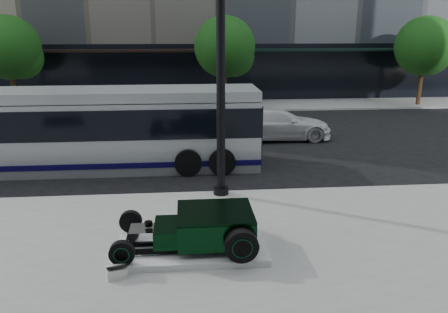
{
  "coord_description": "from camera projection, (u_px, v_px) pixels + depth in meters",
  "views": [
    {
      "loc": [
        -1.5,
        -14.8,
        5.04
      ],
      "look_at": [
        -0.36,
        -1.85,
        1.2
      ],
      "focal_mm": 35.0,
      "sensor_mm": 36.0,
      "label": 1
    }
  ],
  "objects": [
    {
      "name": "lamppost",
      "position": [
        221.0,
        65.0,
        12.37
      ],
      "size": [
        0.47,
        0.47,
        8.48
      ],
      "color": "black",
      "rests_on": "sidewalk_near"
    },
    {
      "name": "transit_bus",
      "position": [
        95.0,
        129.0,
        16.03
      ],
      "size": [
        12.12,
        2.88,
        2.92
      ],
      "color": "#A5ABAF",
      "rests_on": "ground"
    },
    {
      "name": "ground",
      "position": [
        229.0,
        174.0,
        15.69
      ],
      "size": [
        120.0,
        120.0,
        0.0
      ],
      "primitive_type": "plane",
      "color": "black",
      "rests_on": "ground"
    },
    {
      "name": "street_trees",
      "position": [
        227.0,
        49.0,
        27.21
      ],
      "size": [
        29.8,
        3.8,
        5.7
      ],
      "color": "black",
      "rests_on": "sidewalk_far"
    },
    {
      "name": "sidewalk_far",
      "position": [
        209.0,
        106.0,
        29.05
      ],
      "size": [
        70.0,
        4.0,
        0.12
      ],
      "primitive_type": "cube",
      "color": "gray",
      "rests_on": "ground"
    },
    {
      "name": "white_sedan",
      "position": [
        277.0,
        124.0,
        20.43
      ],
      "size": [
        5.07,
        2.08,
        1.47
      ],
      "primitive_type": "imported",
      "rotation": [
        0.0,
        0.0,
        1.57
      ],
      "color": "white",
      "rests_on": "ground"
    },
    {
      "name": "info_plaque",
      "position": [
        117.0,
        271.0,
        8.94
      ],
      "size": [
        0.46,
        0.39,
        0.31
      ],
      "color": "silver",
      "rests_on": "sidewalk_near"
    },
    {
      "name": "display_plinth",
      "position": [
        191.0,
        247.0,
        10.04
      ],
      "size": [
        3.4,
        1.8,
        0.15
      ],
      "primitive_type": "cube",
      "color": "silver",
      "rests_on": "sidewalk_near"
    },
    {
      "name": "hot_rod",
      "position": [
        206.0,
        227.0,
        9.92
      ],
      "size": [
        3.22,
        2.0,
        0.81
      ],
      "color": "black",
      "rests_on": "display_plinth"
    }
  ]
}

